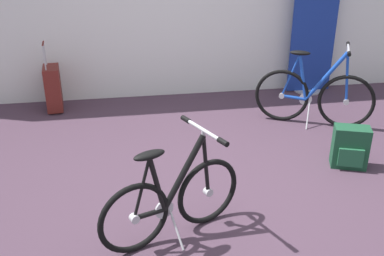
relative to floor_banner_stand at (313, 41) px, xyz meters
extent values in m
plane|color=#473342|center=(-1.81, -2.34, -0.69)|extent=(6.88, 6.88, 0.00)
cylinder|color=#B7B7BC|center=(0.00, 0.00, -0.68)|extent=(0.36, 0.36, 0.02)
cube|color=navy|center=(0.00, 0.00, 0.10)|extent=(0.60, 0.02, 1.53)
torus|color=black|center=(-1.93, -2.67, -0.43)|extent=(0.49, 0.24, 0.52)
cylinder|color=#B7B7BC|center=(-1.93, -2.67, -0.43)|extent=(0.08, 0.07, 0.06)
torus|color=black|center=(-2.47, -2.91, -0.43)|extent=(0.49, 0.24, 0.52)
cylinder|color=#B7B7BC|center=(-2.47, -2.91, -0.43)|extent=(0.08, 0.07, 0.06)
cylinder|color=black|center=(-2.37, -2.87, -0.44)|extent=(0.22, 0.12, 0.05)
cylinder|color=black|center=(-2.12, -2.76, -0.21)|extent=(0.34, 0.18, 0.50)
cylinder|color=black|center=(-2.31, -2.84, -0.23)|extent=(0.13, 0.09, 0.43)
cylinder|color=black|center=(-2.37, -2.87, -0.44)|extent=(0.22, 0.11, 0.04)
cylinder|color=black|center=(-1.95, -2.68, -0.20)|extent=(0.08, 0.06, 0.47)
cylinder|color=black|center=(-2.41, -2.89, -0.23)|extent=(0.15, 0.08, 0.42)
ellipsoid|color=black|center=(-2.35, -2.86, 0.00)|extent=(0.24, 0.17, 0.05)
cylinder|color=#B7B7BC|center=(-1.97, -2.69, 0.05)|extent=(0.03, 0.03, 0.04)
cylinder|color=#B7B7BC|center=(-1.97, -2.69, 0.07)|extent=(0.20, 0.41, 0.03)
cylinder|color=black|center=(-1.88, -2.89, 0.07)|extent=(0.07, 0.10, 0.04)
cylinder|color=black|center=(-2.06, -2.49, 0.07)|extent=(0.07, 0.10, 0.04)
cylinder|color=#B7B7BC|center=(-2.26, -2.82, -0.45)|extent=(0.13, 0.07, 0.14)
cylinder|color=#B7B7BC|center=(-2.19, -2.89, -0.58)|extent=(0.09, 0.18, 0.24)
torus|color=black|center=(-0.10, -1.22, -0.39)|extent=(0.56, 0.30, 0.60)
cylinder|color=#B7B7BC|center=(-0.10, -1.22, -0.39)|extent=(0.08, 0.07, 0.06)
torus|color=black|center=(-0.72, -0.91, -0.39)|extent=(0.56, 0.30, 0.60)
cylinder|color=#B7B7BC|center=(-0.72, -0.91, -0.39)|extent=(0.08, 0.07, 0.06)
cylinder|color=#1947B2|center=(-0.61, -0.97, -0.40)|extent=(0.25, 0.15, 0.05)
cylinder|color=#1947B2|center=(-0.32, -1.11, -0.13)|extent=(0.39, 0.22, 0.58)
cylinder|color=#1947B2|center=(-0.54, -1.00, -0.16)|extent=(0.15, 0.10, 0.50)
cylinder|color=#1947B2|center=(-0.61, -0.97, -0.40)|extent=(0.25, 0.14, 0.04)
cylinder|color=#1947B2|center=(-0.13, -1.20, -0.12)|extent=(0.09, 0.06, 0.54)
cylinder|color=#1947B2|center=(-0.66, -0.94, -0.15)|extent=(0.16, 0.10, 0.49)
ellipsoid|color=black|center=(-0.59, -0.98, 0.11)|extent=(0.24, 0.18, 0.05)
cylinder|color=#B7B7BC|center=(-0.15, -1.19, 0.17)|extent=(0.03, 0.03, 0.04)
cylinder|color=#B7B7BC|center=(-0.15, -1.19, 0.19)|extent=(0.22, 0.41, 0.03)
cylinder|color=black|center=(-0.25, -1.39, 0.19)|extent=(0.07, 0.10, 0.04)
cylinder|color=black|center=(-0.06, -0.99, 0.19)|extent=(0.07, 0.10, 0.04)
cylinder|color=#B7B7BC|center=(-0.49, -1.03, -0.41)|extent=(0.13, 0.08, 0.14)
cylinder|color=#B7B7BC|center=(-0.48, -1.13, -0.56)|extent=(0.10, 0.18, 0.28)
cube|color=maroon|center=(-3.31, -0.15, -0.41)|extent=(0.22, 0.38, 0.52)
cylinder|color=#B7B7BC|center=(-3.34, -0.27, -0.01)|extent=(0.02, 0.02, 0.28)
cylinder|color=#B7B7BC|center=(-3.37, -0.04, -0.01)|extent=(0.02, 0.02, 0.28)
cylinder|color=maroon|center=(-3.36, -0.15, 0.13)|extent=(0.04, 0.23, 0.02)
cylinder|color=black|center=(-3.24, -0.27, -0.67)|extent=(0.04, 0.02, 0.04)
cylinder|color=black|center=(-3.27, -0.02, -0.67)|extent=(0.04, 0.02, 0.04)
cube|color=#19472D|center=(-0.48, -2.05, -0.50)|extent=(0.36, 0.28, 0.39)
cube|color=#1F5939|center=(-0.51, -2.15, -0.56)|extent=(0.22, 0.10, 0.17)
camera|label=1|loc=(-2.49, -5.32, 1.28)|focal=40.85mm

